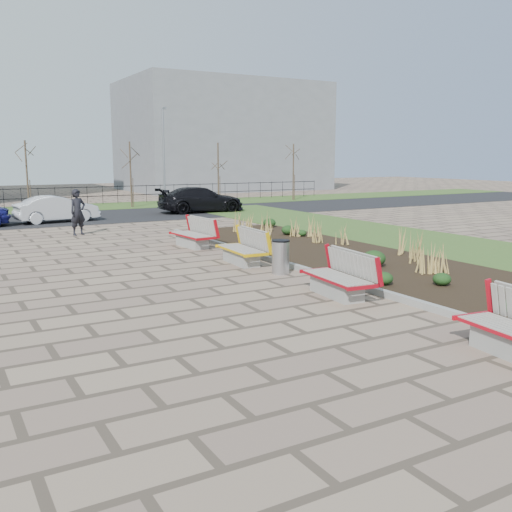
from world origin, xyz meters
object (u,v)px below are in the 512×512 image
car_silver (57,209)px  pedestrian (78,212)px  bench_c (241,247)px  lamp_east (164,158)px  bench_d (192,233)px  car_black (201,200)px  bench_b (337,275)px  litter_bin (281,257)px

car_silver → pedestrian: bearing=171.3°
bench_c → lamp_east: 20.26m
bench_d → lamp_east: lamp_east is taller
bench_d → car_black: (5.47, 11.35, 0.23)m
car_black → bench_c: bearing=163.3°
bench_b → car_black: (5.47, 19.57, 0.23)m
bench_c → bench_b: bearing=-86.6°
lamp_east → pedestrian: bearing=-125.9°
pedestrian → car_black: size_ratio=0.38×
bench_b → bench_c: 4.59m
car_black → lamp_east: lamp_east is taller
bench_d → car_silver: bearing=99.9°
pedestrian → lamp_east: (7.74, 10.68, 2.11)m
bench_c → bench_d: size_ratio=1.00×
bench_b → pedestrian: (-2.74, 13.38, 0.43)m
bench_c → car_black: car_black is taller
car_silver → car_black: 8.15m
bench_d → car_silver: size_ratio=0.54×
pedestrian → lamp_east: lamp_east is taller
car_black → lamp_east: bearing=9.3°
lamp_east → litter_bin: bearing=-102.6°
pedestrian → car_silver: (0.13, 5.11, -0.27)m
litter_bin → pedestrian: size_ratio=0.49×
pedestrian → car_black: 10.29m
bench_c → lamp_east: lamp_east is taller
bench_b → bench_c: bearing=95.6°
bench_c → lamp_east: (5.00, 19.47, 2.54)m
bench_b → litter_bin: bench_b is taller
litter_bin → car_silver: car_silver is taller
litter_bin → bench_d: bearing=92.4°
litter_bin → pedestrian: pedestrian is taller
bench_c → litter_bin: (0.23, -1.84, -0.05)m
litter_bin → car_silver: bearing=100.2°
car_silver → car_black: bearing=-89.5°
bench_d → car_silver: car_silver is taller
bench_b → bench_d: 8.23m
lamp_east → bench_b: bearing=-101.7°
bench_c → car_black: size_ratio=0.43×
bench_d → pedestrian: 5.85m
bench_d → pedestrian: pedestrian is taller
bench_c → pedestrian: size_ratio=1.13×
pedestrian → lamp_east: 13.36m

